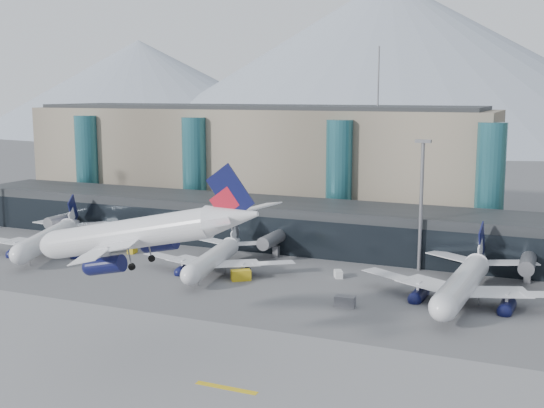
{
  "coord_description": "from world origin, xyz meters",
  "views": [
    {
      "loc": [
        55.02,
        -82.37,
        34.54
      ],
      "look_at": [
        5.55,
        32.0,
        14.01
      ],
      "focal_mm": 45.0,
      "sensor_mm": 36.0,
      "label": 1
    }
  ],
  "objects_px": {
    "veh_h": "(241,275)",
    "lightmast_mid": "(421,198)",
    "veh_f": "(26,242)",
    "hero_jet": "(150,225)",
    "veh_c": "(345,302)",
    "veh_b": "(132,250)",
    "jet_parked_mid": "(218,251)",
    "veh_g": "(338,274)",
    "jet_parked_right": "(467,272)",
    "jet_parked_left": "(53,231)"
  },
  "relations": [
    {
      "from": "veh_h",
      "to": "lightmast_mid",
      "type": "bearing_deg",
      "value": -1.49
    },
    {
      "from": "veh_f",
      "to": "hero_jet",
      "type": "bearing_deg",
      "value": -129.56
    },
    {
      "from": "hero_jet",
      "to": "veh_c",
      "type": "relative_size",
      "value": 10.48
    },
    {
      "from": "hero_jet",
      "to": "veh_b",
      "type": "height_order",
      "value": "hero_jet"
    },
    {
      "from": "jet_parked_mid",
      "to": "veh_g",
      "type": "xyz_separation_m",
      "value": [
        23.29,
        4.37,
        -3.27
      ]
    },
    {
      "from": "jet_parked_mid",
      "to": "veh_f",
      "type": "bearing_deg",
      "value": 79.1
    },
    {
      "from": "veh_c",
      "to": "veh_g",
      "type": "distance_m",
      "value": 17.76
    },
    {
      "from": "jet_parked_mid",
      "to": "veh_b",
      "type": "height_order",
      "value": "jet_parked_mid"
    },
    {
      "from": "lightmast_mid",
      "to": "veh_g",
      "type": "bearing_deg",
      "value": -138.63
    },
    {
      "from": "lightmast_mid",
      "to": "hero_jet",
      "type": "relative_size",
      "value": 0.74
    },
    {
      "from": "veh_b",
      "to": "veh_c",
      "type": "bearing_deg",
      "value": -115.55
    },
    {
      "from": "jet_parked_right",
      "to": "veh_c",
      "type": "bearing_deg",
      "value": 128.77
    },
    {
      "from": "jet_parked_mid",
      "to": "jet_parked_right",
      "type": "relative_size",
      "value": 0.84
    },
    {
      "from": "jet_parked_right",
      "to": "veh_f",
      "type": "height_order",
      "value": "jet_parked_right"
    },
    {
      "from": "jet_parked_mid",
      "to": "veh_b",
      "type": "distance_m",
      "value": 24.62
    },
    {
      "from": "jet_parked_mid",
      "to": "veh_h",
      "type": "height_order",
      "value": "jet_parked_mid"
    },
    {
      "from": "veh_f",
      "to": "veh_h",
      "type": "height_order",
      "value": "veh_f"
    },
    {
      "from": "hero_jet",
      "to": "jet_parked_left",
      "type": "distance_m",
      "value": 70.28
    },
    {
      "from": "hero_jet",
      "to": "veh_h",
      "type": "xyz_separation_m",
      "value": [
        -5.97,
        38.27,
        -16.86
      ]
    },
    {
      "from": "lightmast_mid",
      "to": "jet_parked_left",
      "type": "xyz_separation_m",
      "value": [
        -76.88,
        -15.58,
        -9.88
      ]
    },
    {
      "from": "lightmast_mid",
      "to": "jet_parked_mid",
      "type": "height_order",
      "value": "lightmast_mid"
    },
    {
      "from": "jet_parked_right",
      "to": "jet_parked_mid",
      "type": "bearing_deg",
      "value": 93.58
    },
    {
      "from": "jet_parked_mid",
      "to": "veh_h",
      "type": "xyz_separation_m",
      "value": [
        7.27,
        -4.6,
        -2.98
      ]
    },
    {
      "from": "hero_jet",
      "to": "veh_f",
      "type": "relative_size",
      "value": 9.7
    },
    {
      "from": "lightmast_mid",
      "to": "veh_g",
      "type": "distance_m",
      "value": 21.96
    },
    {
      "from": "jet_parked_right",
      "to": "veh_b",
      "type": "height_order",
      "value": "jet_parked_right"
    },
    {
      "from": "lightmast_mid",
      "to": "veh_c",
      "type": "bearing_deg",
      "value": -102.9
    },
    {
      "from": "hero_jet",
      "to": "jet_parked_mid",
      "type": "distance_m",
      "value": 46.97
    },
    {
      "from": "veh_c",
      "to": "veh_f",
      "type": "xyz_separation_m",
      "value": [
        -79.6,
        13.72,
        0.08
      ]
    },
    {
      "from": "jet_parked_left",
      "to": "jet_parked_right",
      "type": "bearing_deg",
      "value": -109.83
    },
    {
      "from": "veh_c",
      "to": "jet_parked_left",
      "type": "bearing_deg",
      "value": 166.29
    },
    {
      "from": "veh_f",
      "to": "veh_c",
      "type": "bearing_deg",
      "value": -104.18
    },
    {
      "from": "hero_jet",
      "to": "jet_parked_right",
      "type": "relative_size",
      "value": 0.9
    },
    {
      "from": "lightmast_mid",
      "to": "veh_g",
      "type": "xyz_separation_m",
      "value": [
        -12.86,
        -11.32,
        -13.73
      ]
    },
    {
      "from": "lightmast_mid",
      "to": "veh_h",
      "type": "distance_m",
      "value": 37.76
    },
    {
      "from": "veh_b",
      "to": "veh_h",
      "type": "xyz_separation_m",
      "value": [
        31.06,
        -10.01,
        0.33
      ]
    },
    {
      "from": "hero_jet",
      "to": "jet_parked_mid",
      "type": "relative_size",
      "value": 1.06
    },
    {
      "from": "jet_parked_left",
      "to": "jet_parked_mid",
      "type": "height_order",
      "value": "jet_parked_left"
    },
    {
      "from": "jet_parked_mid",
      "to": "veh_c",
      "type": "relative_size",
      "value": 9.87
    },
    {
      "from": "jet_parked_right",
      "to": "veh_g",
      "type": "xyz_separation_m",
      "value": [
        -23.89,
        4.12,
        -3.99
      ]
    },
    {
      "from": "veh_c",
      "to": "veh_h",
      "type": "xyz_separation_m",
      "value": [
        -22.49,
        7.57,
        0.08
      ]
    },
    {
      "from": "hero_jet",
      "to": "veh_c",
      "type": "height_order",
      "value": "hero_jet"
    },
    {
      "from": "hero_jet",
      "to": "veh_f",
      "type": "distance_m",
      "value": 78.97
    },
    {
      "from": "veh_c",
      "to": "veh_f",
      "type": "height_order",
      "value": "veh_f"
    },
    {
      "from": "jet_parked_mid",
      "to": "veh_h",
      "type": "relative_size",
      "value": 9.07
    },
    {
      "from": "lightmast_mid",
      "to": "veh_f",
      "type": "relative_size",
      "value": 7.22
    },
    {
      "from": "jet_parked_left",
      "to": "veh_b",
      "type": "bearing_deg",
      "value": -92.58
    },
    {
      "from": "jet_parked_left",
      "to": "veh_g",
      "type": "xyz_separation_m",
      "value": [
        64.02,
        4.25,
        -3.85
      ]
    },
    {
      "from": "jet_parked_left",
      "to": "veh_f",
      "type": "xyz_separation_m",
      "value": [
        -9.1,
        1.43,
        -3.55
      ]
    },
    {
      "from": "jet_parked_left",
      "to": "veh_b",
      "type": "relative_size",
      "value": 16.4
    }
  ]
}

